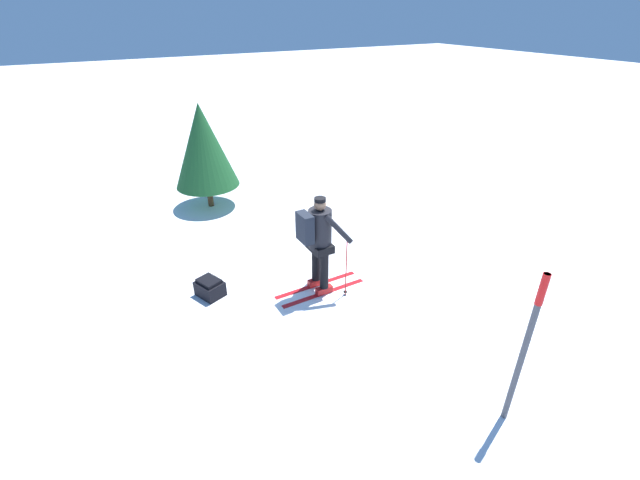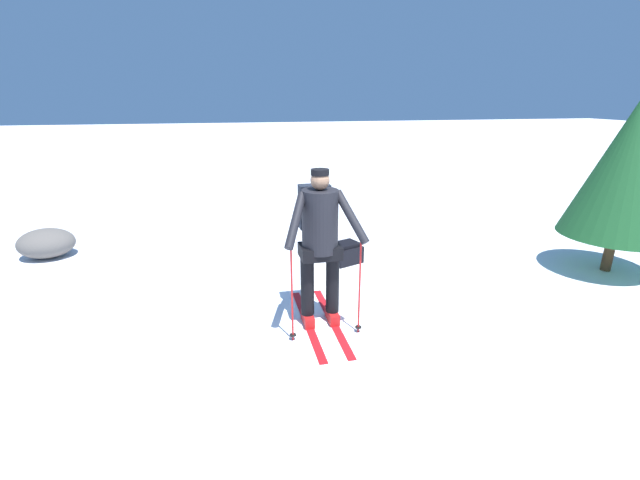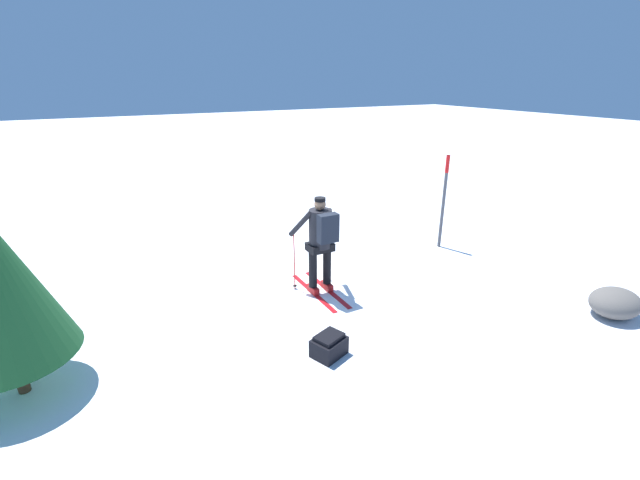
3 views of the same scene
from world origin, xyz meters
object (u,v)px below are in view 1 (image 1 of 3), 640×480
(skier, at_px, (319,238))
(pine_tree, at_px, (203,146))
(trail_marker, at_px, (527,341))
(dropped_backpack, at_px, (210,288))

(skier, height_order, pine_tree, pine_tree)
(trail_marker, xyz_separation_m, pine_tree, (7.95, 1.26, 0.33))
(skier, relative_size, pine_tree, 0.70)
(dropped_backpack, distance_m, trail_marker, 4.98)
(skier, bearing_deg, trail_marker, -168.86)
(dropped_backpack, relative_size, pine_tree, 0.22)
(skier, bearing_deg, pine_tree, 7.37)
(pine_tree, bearing_deg, trail_marker, -170.99)
(skier, xyz_separation_m, trail_marker, (-3.45, -0.68, 0.17))
(skier, distance_m, trail_marker, 3.52)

